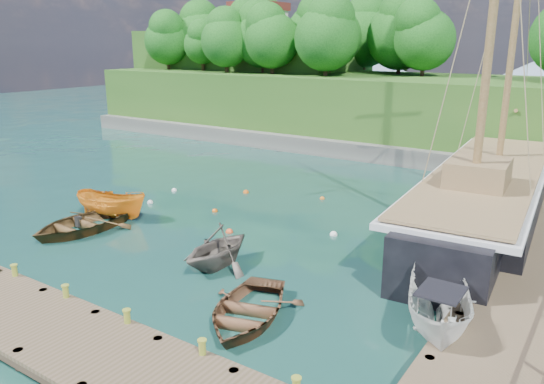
{
  "coord_description": "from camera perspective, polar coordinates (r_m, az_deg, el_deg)",
  "views": [
    {
      "loc": [
        13.67,
        -14.58,
        8.8
      ],
      "look_at": [
        0.25,
        5.35,
        2.0
      ],
      "focal_mm": 35.0,
      "sensor_mm": 36.0,
      "label": 1
    }
  ],
  "objects": [
    {
      "name": "mooring_buoy_4",
      "position": [
        32.17,
        -2.82,
        -0.09
      ],
      "size": [
        0.35,
        0.35,
        0.35
      ],
      "primitive_type": "sphere",
      "color": "#D25A10",
      "rests_on": "ground"
    },
    {
      "name": "mooring_buoy_2",
      "position": [
        25.58,
        -4.61,
        -4.37
      ],
      "size": [
        0.36,
        0.36,
        0.36
      ],
      "primitive_type": "sphere",
      "color": "#F34E21",
      "rests_on": "ground"
    },
    {
      "name": "mooring_buoy_1",
      "position": [
        28.75,
        -6.16,
        -2.11
      ],
      "size": [
        0.31,
        0.31,
        0.31
      ],
      "primitive_type": "sphere",
      "color": "#E35D10",
      "rests_on": "ground"
    },
    {
      "name": "mooring_buoy_0",
      "position": [
        30.87,
        -12.97,
        -1.17
      ],
      "size": [
        0.34,
        0.34,
        0.34
      ],
      "primitive_type": "sphere",
      "color": "silver",
      "rests_on": "ground"
    },
    {
      "name": "dock_near",
      "position": [
        16.48,
        -19.02,
        -15.67
      ],
      "size": [
        20.0,
        3.2,
        1.1
      ],
      "color": "brown",
      "rests_on": "ground"
    },
    {
      "name": "rowboat_1",
      "position": [
        21.97,
        -5.86,
        -7.9
      ],
      "size": [
        3.15,
        3.63,
        1.89
      ],
      "primitive_type": "imported",
      "rotation": [
        0.0,
        0.0,
        -0.02
      ],
      "color": "#5F554D",
      "rests_on": "ground"
    },
    {
      "name": "cabin_boat_white",
      "position": [
        18.03,
        17.35,
        -14.21
      ],
      "size": [
        3.49,
        5.44,
        1.97
      ],
      "primitive_type": "imported",
      "rotation": [
        0.0,
        0.0,
        0.34
      ],
      "color": "silver",
      "rests_on": "ground"
    },
    {
      "name": "rowboat_0",
      "position": [
        27.27,
        -19.85,
        -4.0
      ],
      "size": [
        3.79,
        5.12,
        1.02
      ],
      "primitive_type": "imported",
      "rotation": [
        0.0,
        0.0,
        -0.05
      ],
      "color": "#51381D",
      "rests_on": "ground"
    },
    {
      "name": "headland",
      "position": [
        53.16,
        4.03,
        12.25
      ],
      "size": [
        51.0,
        19.31,
        12.9
      ],
      "color": "#474744",
      "rests_on": "ground"
    },
    {
      "name": "ground",
      "position": [
        21.84,
        -8.51,
        -8.14
      ],
      "size": [
        160.0,
        160.0,
        0.0
      ],
      "primitive_type": "plane",
      "color": "#163732",
      "rests_on": "ground"
    },
    {
      "name": "bollard_3",
      "position": [
        15.57,
        -7.4,
        -18.76
      ],
      "size": [
        0.26,
        0.26,
        0.45
      ],
      "primitive_type": "cylinder",
      "color": "olive",
      "rests_on": "ground"
    },
    {
      "name": "bollard_1",
      "position": [
        19.56,
        -21.07,
        -12.08
      ],
      "size": [
        0.26,
        0.26,
        0.45
      ],
      "primitive_type": "cylinder",
      "color": "olive",
      "rests_on": "ground"
    },
    {
      "name": "rowboat_2",
      "position": [
        17.98,
        -2.76,
        -13.53
      ],
      "size": [
        4.42,
        5.28,
        0.94
      ],
      "primitive_type": "imported",
      "rotation": [
        0.0,
        0.0,
        0.29
      ],
      "color": "brown",
      "rests_on": "ground"
    },
    {
      "name": "bollard_0",
      "position": [
        21.9,
        -25.7,
        -9.56
      ],
      "size": [
        0.26,
        0.26,
        0.45
      ],
      "primitive_type": "cylinder",
      "color": "olive",
      "rests_on": "ground"
    },
    {
      "name": "motorboat_orange",
      "position": [
        28.82,
        -16.74,
        -2.67
      ],
      "size": [
        4.39,
        2.4,
        1.61
      ],
      "primitive_type": "imported",
      "rotation": [
        0.0,
        0.0,
        1.78
      ],
      "color": "orange",
      "rests_on": "ground"
    },
    {
      "name": "dock_east",
      "position": [
        23.24,
        26.38,
        -7.03
      ],
      "size": [
        3.2,
        24.0,
        1.1
      ],
      "color": "brown",
      "rests_on": "ground"
    },
    {
      "name": "bollard_2",
      "position": [
        17.42,
        -15.12,
        -15.14
      ],
      "size": [
        0.26,
        0.26,
        0.45
      ],
      "primitive_type": "cylinder",
      "color": "olive",
      "rests_on": "ground"
    },
    {
      "name": "schooner",
      "position": [
        28.85,
        21.91,
        -0.78
      ],
      "size": [
        6.51,
        27.87,
        20.47
      ],
      "rotation": [
        0.0,
        0.0,
        0.07
      ],
      "color": "black",
      "rests_on": "ground"
    },
    {
      "name": "mooring_buoy_3",
      "position": [
        25.32,
        6.64,
        -4.64
      ],
      "size": [
        0.36,
        0.36,
        0.36
      ],
      "primitive_type": "sphere",
      "color": "white",
      "rests_on": "ground"
    },
    {
      "name": "mooring_buoy_6",
      "position": [
        33.09,
        -10.48,
        0.12
      ],
      "size": [
        0.32,
        0.32,
        0.32
      ],
      "primitive_type": "sphere",
      "color": "white",
      "rests_on": "ground"
    },
    {
      "name": "mooring_buoy_5",
      "position": [
        31.0,
        5.42,
        -0.76
      ],
      "size": [
        0.28,
        0.28,
        0.28
      ],
      "primitive_type": "sphere",
      "color": "orange",
      "rests_on": "ground"
    }
  ]
}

